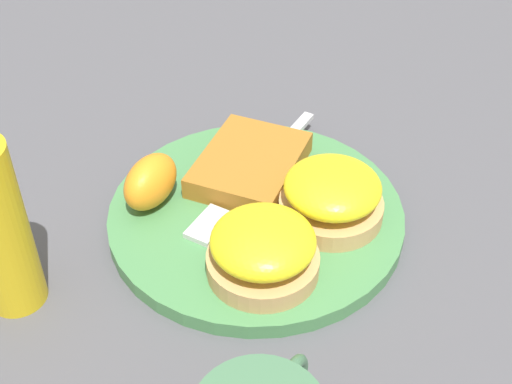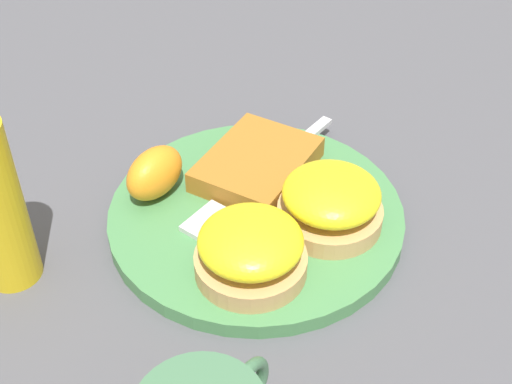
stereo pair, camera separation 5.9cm
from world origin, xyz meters
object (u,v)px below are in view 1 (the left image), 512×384
(sandwich_benedict_right, at_px, (332,196))
(hashbrown_patty, at_px, (250,164))
(sandwich_benedict_left, at_px, (263,250))
(fork, at_px, (250,180))
(orange_wedge, at_px, (151,182))

(sandwich_benedict_right, relative_size, hashbrown_patty, 0.81)
(sandwich_benedict_left, distance_m, sandwich_benedict_right, 0.09)
(sandwich_benedict_right, height_order, fork, sandwich_benedict_right)
(sandwich_benedict_right, xyz_separation_m, hashbrown_patty, (0.02, 0.09, -0.01))
(sandwich_benedict_left, distance_m, orange_wedge, 0.13)
(sandwich_benedict_left, height_order, fork, sandwich_benedict_left)
(sandwich_benedict_left, relative_size, hashbrown_patty, 0.81)
(sandwich_benedict_right, bearing_deg, hashbrown_patty, 75.13)
(sandwich_benedict_right, bearing_deg, fork, 81.94)
(hashbrown_patty, xyz_separation_m, orange_wedge, (-0.07, 0.06, 0.01))
(hashbrown_patty, distance_m, orange_wedge, 0.09)
(sandwich_benedict_right, relative_size, fork, 0.42)
(hashbrown_patty, height_order, orange_wedge, orange_wedge)
(hashbrown_patty, distance_m, fork, 0.01)
(fork, bearing_deg, hashbrown_patty, 27.11)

